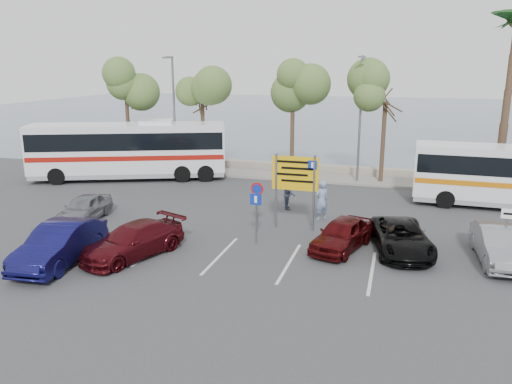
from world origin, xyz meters
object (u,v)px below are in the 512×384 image
(street_lamp_left, at_px, (174,108))
(pedestrian_far, at_px, (289,194))
(street_lamp_right, at_px, (360,113))
(pedestrian_near, at_px, (322,200))
(car_red, at_px, (342,234))
(car_blue, at_px, (60,244))
(car_silver_a, at_px, (84,208))
(suv_black, at_px, (401,237))
(coach_bus_left, at_px, (129,152))
(car_silver_b, at_px, (499,245))
(car_maroon, at_px, (133,241))
(direction_sign, at_px, (295,179))

(street_lamp_left, distance_m, pedestrian_far, 12.79)
(street_lamp_right, bearing_deg, pedestrian_near, -96.69)
(street_lamp_right, xyz_separation_m, car_red, (0.50, -12.40, -3.93))
(car_blue, bearing_deg, pedestrian_near, 38.09)
(car_silver_a, distance_m, suv_black, 15.26)
(coach_bus_left, xyz_separation_m, car_silver_a, (2.64, -9.00, -1.21))
(street_lamp_left, distance_m, suv_black, 20.32)
(car_blue, relative_size, car_silver_b, 1.11)
(car_silver_a, height_order, pedestrian_far, pedestrian_far)
(street_lamp_left, height_order, suv_black, street_lamp_left)
(street_lamp_left, height_order, car_red, street_lamp_left)
(suv_black, xyz_separation_m, car_silver_b, (3.72, -0.08, 0.07))
(car_silver_a, xyz_separation_m, car_silver_b, (18.98, -0.08, 0.06))
(coach_bus_left, relative_size, car_silver_b, 3.01)
(car_maroon, bearing_deg, direction_sign, 64.51)
(car_maroon, distance_m, pedestrian_near, 9.66)
(street_lamp_left, bearing_deg, car_red, -42.57)
(street_lamp_left, bearing_deg, pedestrian_near, -35.37)
(car_maroon, bearing_deg, pedestrian_far, 83.01)
(car_silver_a, relative_size, car_maroon, 0.83)
(pedestrian_near, bearing_deg, car_red, 69.13)
(car_blue, distance_m, suv_black, 13.80)
(street_lamp_left, height_order, coach_bus_left, street_lamp_left)
(car_blue, bearing_deg, car_red, 18.41)
(street_lamp_left, bearing_deg, direction_sign, -43.17)
(coach_bus_left, bearing_deg, pedestrian_far, -18.43)
(coach_bus_left, bearing_deg, car_silver_a, -73.66)
(car_red, height_order, pedestrian_near, pedestrian_near)
(direction_sign, relative_size, pedestrian_far, 2.20)
(street_lamp_left, height_order, direction_sign, street_lamp_left)
(car_red, bearing_deg, suv_black, 26.06)
(car_maroon, height_order, car_silver_b, car_silver_b)
(car_silver_b, height_order, pedestrian_far, pedestrian_far)
(direction_sign, distance_m, car_blue, 10.54)
(car_red, height_order, suv_black, car_red)
(car_blue, relative_size, car_red, 1.21)
(street_lamp_left, height_order, pedestrian_far, street_lamp_left)
(street_lamp_right, height_order, pedestrian_near, street_lamp_right)
(suv_black, bearing_deg, street_lamp_left, 131.44)
(car_blue, distance_m, pedestrian_near, 12.35)
(coach_bus_left, bearing_deg, car_silver_b, -22.78)
(coach_bus_left, xyz_separation_m, pedestrian_far, (12.00, -4.00, -1.04))
(car_silver_a, distance_m, car_silver_b, 18.98)
(direction_sign, relative_size, car_blue, 0.75)
(street_lamp_right, relative_size, pedestrian_far, 4.89)
(car_maroon, xyz_separation_m, suv_black, (10.46, 3.59, -0.03))
(street_lamp_left, height_order, pedestrian_near, street_lamp_left)
(car_red, xyz_separation_m, suv_black, (2.40, 0.38, -0.03))
(street_lamp_right, height_order, coach_bus_left, street_lamp_right)
(direction_sign, height_order, pedestrian_near, direction_sign)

